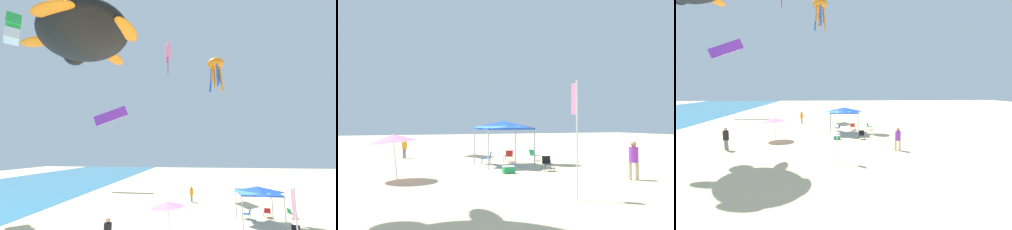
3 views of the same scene
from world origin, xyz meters
TOP-DOWN VIEW (x-y plane):
  - ground at (0.00, 0.00)m, footprint 120.00×120.00m
  - canopy_tent at (0.10, -0.61)m, footprint 3.12×3.02m
  - beach_umbrella at (-3.04, 6.08)m, footprint 2.27×2.28m
  - folding_chair_right_of_tent at (1.97, -3.65)m, footprint 0.66×0.74m
  - folding_chair_left_of_tent at (1.39, -0.04)m, footprint 0.74×0.79m
  - folding_chair_near_cooler at (1.99, -1.75)m, footprint 0.69×0.61m
  - person_far_stroller at (7.13, 4.72)m, footprint 0.43×0.39m
  - kite_octopus_orange at (3.66, 1.94)m, footprint 1.63×1.63m
  - kite_turtle_black at (-9.02, 9.57)m, footprint 7.01×7.04m
  - kite_parafoil_purple at (15.15, 17.64)m, footprint 1.00×5.48m
  - kite_box_green at (2.79, 25.07)m, footprint 2.29×2.28m
  - kite_diamond_pink at (13.13, 8.13)m, footprint 3.77×0.75m

SIDE VIEW (x-z plane):
  - ground at x=0.00m, z-range -0.10..0.00m
  - folding_chair_right_of_tent at x=1.97m, z-range 0.06..0.88m
  - folding_chair_left_of_tent at x=1.39m, z-range 0.06..0.88m
  - folding_chair_near_cooler at x=1.99m, z-range 0.06..0.88m
  - person_far_stroller at x=7.13m, z-range 0.14..1.78m
  - beach_umbrella at x=-3.04m, z-range 0.83..3.11m
  - canopy_tent at x=0.10m, z-range 1.13..3.95m
  - kite_parafoil_purple at x=15.15m, z-range 9.44..12.71m
  - kite_turtle_black at x=-9.02m, z-range 10.19..12.35m
  - kite_octopus_orange at x=3.66m, z-range 12.51..16.14m
  - kite_box_green at x=2.79m, z-range 17.90..21.33m
  - kite_diamond_pink at x=13.13m, z-range 17.65..23.04m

